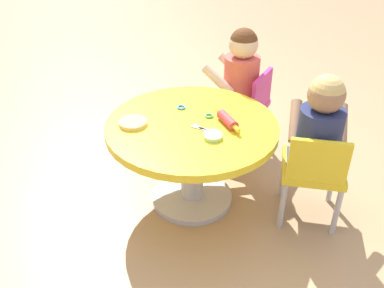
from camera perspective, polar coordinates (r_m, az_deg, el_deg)
ground_plane at (r=2.42m, az=-0.00°, el=-7.21°), size 10.00×10.00×0.00m
craft_table at (r=2.20m, az=-0.00°, el=0.04°), size 0.86×0.86×0.48m
child_chair_left at (r=2.19m, az=15.74°, el=-3.34°), size 0.40×0.40×0.54m
seated_child_left at (r=2.10m, az=16.60°, el=2.28°), size 0.43×0.39×0.51m
child_chair_right at (r=2.70m, az=6.97°, el=4.99°), size 0.42×0.42×0.54m
seated_child_right at (r=2.61m, az=6.48°, el=9.59°), size 0.43×0.44×0.51m
rolling_pin at (r=2.13m, az=4.72°, el=3.19°), size 0.23×0.07×0.05m
craft_scissors at (r=2.07m, az=2.06°, el=1.75°), size 0.14×0.13×0.01m
playdough_blob_0 at (r=2.14m, az=-7.82°, el=2.81°), size 0.14×0.14×0.02m
playdough_blob_1 at (r=2.02m, az=2.78°, el=1.03°), size 0.09×0.09×0.02m
cookie_cutter_0 at (r=2.20m, az=2.29°, el=3.74°), size 0.05×0.05×0.01m
cookie_cutter_1 at (r=2.28m, az=-1.43°, el=4.87°), size 0.05×0.05×0.01m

